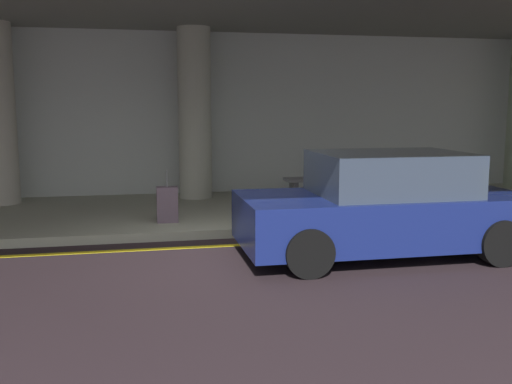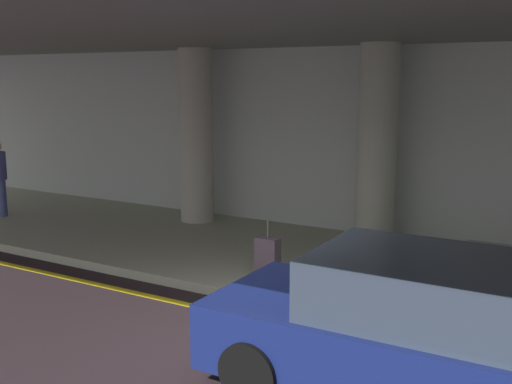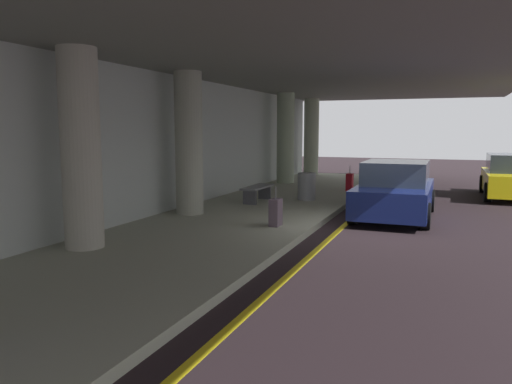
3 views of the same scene
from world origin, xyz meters
The scene contains 9 objects.
ground_plane centered at (0.00, 0.00, 0.00)m, with size 60.00×60.00×0.00m, color black.
sidewalk centered at (0.00, 3.10, 0.07)m, with size 26.00×4.20×0.15m, color #A0A38E.
lane_stripe_yellow centered at (0.00, 0.52, 0.00)m, with size 26.00×0.14×0.01m, color yellow.
support_column_far_left centered at (-4.00, 4.47, 1.97)m, with size 0.71×0.71×3.65m, color #A6A192.
support_column_left_mid centered at (0.00, 4.47, 1.97)m, with size 0.71×0.71×3.65m, color #9D9E8D.
ceiling_overhang centered at (0.00, 2.60, 3.95)m, with size 28.00×13.20×0.30m, color slate.
terminal_back_wall centered at (0.00, 5.35, 1.90)m, with size 26.00×0.30×3.80m, color #B1B7B2.
car_navy centered at (2.21, -0.50, 0.71)m, with size 4.10×1.92×1.50m.
suitcase_upright_primary centered at (-0.76, 1.83, 0.46)m, with size 0.36×0.22×0.90m.
Camera 2 is at (3.81, -6.31, 3.18)m, focal length 43.95 mm.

